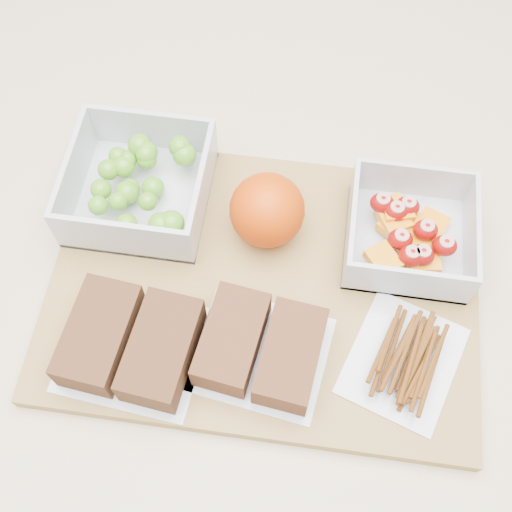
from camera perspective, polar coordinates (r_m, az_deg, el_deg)
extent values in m
plane|color=gray|center=(1.52, -0.62, -16.52)|extent=(4.00, 4.00, 0.00)
cube|color=beige|center=(1.08, -0.85, -11.88)|extent=(1.20, 0.90, 0.90)
cube|color=#9F7D41|center=(0.64, 0.69, -2.65)|extent=(0.42, 0.30, 0.02)
cube|color=silver|center=(0.69, -10.08, 5.19)|extent=(0.14, 0.14, 0.01)
cube|color=silver|center=(0.70, -9.19, 10.91)|extent=(0.14, 0.01, 0.06)
cube|color=silver|center=(0.63, -11.80, 1.46)|extent=(0.14, 0.01, 0.06)
cube|color=silver|center=(0.65, -4.77, 5.81)|extent=(0.01, 0.13, 0.06)
cube|color=silver|center=(0.69, -15.84, 6.96)|extent=(0.01, 0.13, 0.06)
sphere|color=#589F21|center=(0.67, -11.39, 5.55)|extent=(0.02, 0.02, 0.02)
sphere|color=#589F21|center=(0.67, -13.62, 5.78)|extent=(0.02, 0.02, 0.02)
sphere|color=#589F21|center=(0.68, -9.73, 8.90)|extent=(0.02, 0.02, 0.02)
sphere|color=#589F21|center=(0.67, -9.13, 5.98)|extent=(0.02, 0.02, 0.02)
sphere|color=#589F21|center=(0.68, -12.99, 7.49)|extent=(0.02, 0.02, 0.02)
sphere|color=#589F21|center=(0.67, -11.11, 5.95)|extent=(0.02, 0.02, 0.02)
sphere|color=#589F21|center=(0.68, -12.18, 8.68)|extent=(0.02, 0.02, 0.02)
sphere|color=#589F21|center=(0.63, -7.51, 2.92)|extent=(0.03, 0.03, 0.03)
sphere|color=#589F21|center=(0.68, -6.37, 8.92)|extent=(0.03, 0.03, 0.03)
sphere|color=#589F21|center=(0.68, -10.29, 9.66)|extent=(0.03, 0.03, 0.03)
sphere|color=#589F21|center=(0.66, -13.86, 4.38)|extent=(0.02, 0.02, 0.02)
sphere|color=#589F21|center=(0.68, -6.79, 9.61)|extent=(0.02, 0.02, 0.02)
sphere|color=#589F21|center=(0.64, -11.44, 2.74)|extent=(0.02, 0.02, 0.02)
sphere|color=#589F21|center=(0.68, -9.68, 8.46)|extent=(0.02, 0.02, 0.02)
sphere|color=#589F21|center=(0.68, -11.69, 7.79)|extent=(0.02, 0.02, 0.02)
sphere|color=#589F21|center=(0.68, -9.68, 9.10)|extent=(0.02, 0.02, 0.02)
sphere|color=#589F21|center=(0.63, -8.47, 2.77)|extent=(0.02, 0.02, 0.02)
sphere|color=#589F21|center=(0.64, -7.34, 2.26)|extent=(0.02, 0.02, 0.02)
sphere|color=#589F21|center=(0.68, -11.37, 8.39)|extent=(0.02, 0.02, 0.02)
sphere|color=#589F21|center=(0.66, -12.16, 4.77)|extent=(0.02, 0.02, 0.02)
sphere|color=#589F21|center=(0.69, -10.25, 9.35)|extent=(0.02, 0.02, 0.02)
sphere|color=#589F21|center=(0.65, -9.60, 4.81)|extent=(0.02, 0.02, 0.02)
cube|color=silver|center=(0.67, 13.16, 1.24)|extent=(0.12, 0.12, 0.00)
cube|color=silver|center=(0.68, 13.74, 6.49)|extent=(0.12, 0.00, 0.05)
cube|color=silver|center=(0.62, 13.40, -2.41)|extent=(0.12, 0.00, 0.05)
cube|color=silver|center=(0.66, 18.57, 1.55)|extent=(0.00, 0.11, 0.05)
cube|color=silver|center=(0.64, 8.43, 2.94)|extent=(0.00, 0.11, 0.05)
cube|color=orange|center=(0.65, 13.70, 0.36)|extent=(0.03, 0.04, 0.01)
cube|color=orange|center=(0.67, 12.57, 3.54)|extent=(0.04, 0.05, 0.01)
cube|color=orange|center=(0.66, 14.26, 2.03)|extent=(0.04, 0.05, 0.01)
cube|color=orange|center=(0.67, 15.22, 2.49)|extent=(0.04, 0.04, 0.01)
cube|color=orange|center=(0.66, 12.15, 3.25)|extent=(0.04, 0.04, 0.01)
cube|color=orange|center=(0.66, 12.50, 3.96)|extent=(0.03, 0.03, 0.01)
cube|color=orange|center=(0.63, 11.24, -0.36)|extent=(0.04, 0.04, 0.01)
cube|color=orange|center=(0.65, 14.68, -0.21)|extent=(0.03, 0.03, 0.01)
cube|color=orange|center=(0.66, 12.24, 2.49)|extent=(0.04, 0.04, 0.01)
ellipsoid|color=#940E07|center=(0.65, 14.84, 2.24)|extent=(0.02, 0.02, 0.02)
ellipsoid|color=#940E07|center=(0.63, 14.53, 0.10)|extent=(0.02, 0.02, 0.02)
ellipsoid|color=#940E07|center=(0.65, 11.13, 4.65)|extent=(0.02, 0.02, 0.02)
ellipsoid|color=#940E07|center=(0.64, 16.41, 0.88)|extent=(0.02, 0.02, 0.02)
ellipsoid|color=#940E07|center=(0.65, 12.34, 3.89)|extent=(0.02, 0.02, 0.02)
ellipsoid|color=#940E07|center=(0.63, 13.61, 0.02)|extent=(0.02, 0.02, 0.02)
ellipsoid|color=#940E07|center=(0.64, 12.70, 1.45)|extent=(0.02, 0.02, 0.02)
ellipsoid|color=#940E07|center=(0.66, 13.32, 4.32)|extent=(0.02, 0.02, 0.02)
sphere|color=#D74105|center=(0.63, 0.99, 4.08)|extent=(0.07, 0.07, 0.07)
cube|color=silver|center=(0.62, -10.78, -8.19)|extent=(0.14, 0.13, 0.00)
cube|color=#54331C|center=(0.61, -13.73, -6.85)|extent=(0.06, 0.10, 0.04)
cube|color=#54331C|center=(0.59, -8.38, -8.25)|extent=(0.06, 0.10, 0.04)
cube|color=silver|center=(0.60, 0.44, -8.73)|extent=(0.13, 0.12, 0.00)
cube|color=brown|center=(0.59, -2.16, -7.42)|extent=(0.06, 0.10, 0.04)
cube|color=brown|center=(0.58, 3.09, -8.85)|extent=(0.06, 0.10, 0.04)
cube|color=silver|center=(0.62, 12.91, -9.06)|extent=(0.13, 0.14, 0.00)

